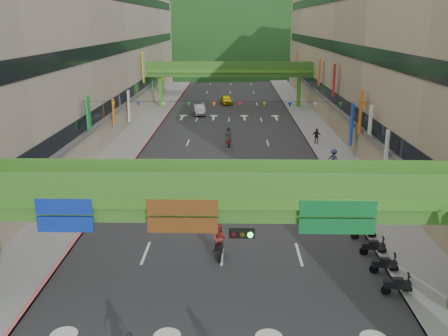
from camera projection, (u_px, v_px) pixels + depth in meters
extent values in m
cube|color=#28282B|center=(229.00, 125.00, 65.66)|extent=(18.00, 140.00, 0.02)
cube|color=gray|center=(145.00, 125.00, 65.85)|extent=(4.00, 140.00, 0.15)
cube|color=gray|center=(312.00, 125.00, 65.44)|extent=(4.00, 140.00, 0.15)
cube|color=#CC5959|center=(160.00, 124.00, 65.81)|extent=(0.20, 140.00, 0.18)
cube|color=gray|center=(298.00, 125.00, 65.48)|extent=(0.20, 140.00, 0.18)
cube|color=#9E937F|center=(80.00, 51.00, 63.35)|extent=(12.00, 95.00, 19.00)
cube|color=black|center=(129.00, 93.00, 64.72)|extent=(0.08, 90.25, 1.40)
cube|color=black|center=(127.00, 46.00, 63.04)|extent=(0.08, 90.25, 1.40)
cube|color=gray|center=(380.00, 52.00, 62.65)|extent=(12.00, 95.00, 19.00)
cube|color=black|center=(329.00, 94.00, 64.25)|extent=(0.08, 90.25, 1.40)
cube|color=black|center=(332.00, 46.00, 62.57)|extent=(0.08, 90.25, 1.40)
cube|color=#4C9E2D|center=(219.00, 196.00, 21.83)|extent=(28.00, 2.20, 0.50)
cube|color=#387223|center=(219.00, 208.00, 22.00)|extent=(28.00, 1.76, 0.70)
cube|color=#387223|center=(218.00, 186.00, 20.61)|extent=(28.00, 0.12, 1.10)
cube|color=#387223|center=(219.00, 171.00, 22.60)|extent=(28.00, 0.12, 1.10)
cube|color=navy|center=(65.00, 216.00, 21.08)|extent=(2.40, 0.12, 1.50)
cube|color=#593314|center=(183.00, 217.00, 20.99)|extent=(3.00, 0.12, 1.50)
cube|color=#0C5926|center=(337.00, 218.00, 20.87)|extent=(3.20, 0.12, 1.50)
cube|color=black|center=(242.00, 233.00, 20.98)|extent=(1.10, 0.28, 0.35)
cube|color=#4C9E2D|center=(230.00, 71.00, 78.45)|extent=(28.00, 2.20, 0.50)
cube|color=#387223|center=(230.00, 75.00, 78.62)|extent=(28.00, 1.76, 0.70)
cube|color=#4C9E2D|center=(161.00, 92.00, 79.59)|extent=(0.60, 0.60, 4.80)
cube|color=#4C9E2D|center=(299.00, 92.00, 79.19)|extent=(0.60, 0.60, 4.80)
cube|color=#387223|center=(230.00, 66.00, 77.23)|extent=(28.00, 0.12, 1.10)
cube|color=#387223|center=(230.00, 65.00, 79.22)|extent=(28.00, 0.12, 1.10)
ellipsoid|color=#1C4419|center=(188.00, 62.00, 171.50)|extent=(168.00, 140.00, 112.00)
ellipsoid|color=#1C4419|center=(298.00, 58.00, 189.97)|extent=(208.00, 176.00, 128.00)
cylinder|color=black|center=(227.00, 102.00, 44.73)|extent=(26.00, 0.03, 0.03)
cone|color=red|center=(88.00, 104.00, 45.03)|extent=(0.36, 0.36, 0.40)
cone|color=gold|center=(113.00, 104.00, 44.99)|extent=(0.36, 0.36, 0.40)
cone|color=#193FB2|center=(138.00, 104.00, 44.95)|extent=(0.36, 0.36, 0.40)
cone|color=silver|center=(164.00, 104.00, 44.91)|extent=(0.36, 0.36, 0.40)
cone|color=#198C33|center=(189.00, 104.00, 44.87)|extent=(0.36, 0.36, 0.40)
cone|color=orange|center=(214.00, 104.00, 44.82)|extent=(0.36, 0.36, 0.40)
cone|color=red|center=(239.00, 105.00, 44.78)|extent=(0.36, 0.36, 0.40)
cone|color=gold|center=(264.00, 105.00, 44.74)|extent=(0.36, 0.36, 0.40)
cone|color=#193FB2|center=(290.00, 105.00, 44.70)|extent=(0.36, 0.36, 0.40)
cone|color=silver|center=(315.00, 105.00, 44.66)|extent=(0.36, 0.36, 0.40)
cone|color=#198C33|center=(341.00, 105.00, 44.62)|extent=(0.36, 0.36, 0.40)
cone|color=orange|center=(366.00, 105.00, 44.58)|extent=(0.36, 0.36, 0.40)
cube|color=black|center=(220.00, 249.00, 28.57)|extent=(0.45, 1.32, 0.35)
cube|color=black|center=(220.00, 245.00, 28.49)|extent=(0.34, 0.57, 0.18)
cube|color=black|center=(219.00, 237.00, 28.95)|extent=(0.55, 0.10, 0.06)
cylinder|color=black|center=(219.00, 250.00, 29.18)|extent=(0.14, 0.51, 0.50)
cylinder|color=black|center=(220.00, 258.00, 28.12)|extent=(0.14, 0.51, 0.50)
imported|color=maroon|center=(220.00, 239.00, 28.38)|extent=(0.88, 0.71, 1.71)
cube|color=maroon|center=(228.00, 141.00, 54.58)|extent=(0.41, 1.32, 0.35)
cube|color=maroon|center=(228.00, 139.00, 54.51)|extent=(0.33, 0.56, 0.18)
cube|color=maroon|center=(228.00, 136.00, 54.97)|extent=(0.55, 0.09, 0.06)
cylinder|color=black|center=(228.00, 143.00, 55.19)|extent=(0.12, 0.50, 0.50)
cylinder|color=black|center=(229.00, 145.00, 54.14)|extent=(0.12, 0.50, 0.50)
imported|color=#3D3F43|center=(228.00, 135.00, 54.38)|extent=(0.93, 0.63, 1.84)
cube|color=black|center=(397.00, 284.00, 24.73)|extent=(1.33, 0.47, 0.35)
cube|color=black|center=(398.00, 280.00, 24.66)|extent=(0.58, 0.35, 0.18)
cube|color=black|center=(409.00, 275.00, 24.63)|extent=(0.11, 0.55, 0.06)
cylinder|color=black|center=(407.00, 289.00, 24.85)|extent=(0.51, 0.15, 0.50)
cylinder|color=black|center=(386.00, 290.00, 24.77)|extent=(0.51, 0.15, 0.50)
cube|color=black|center=(384.00, 264.00, 26.84)|extent=(1.33, 0.47, 0.35)
cube|color=black|center=(385.00, 259.00, 26.77)|extent=(0.58, 0.35, 0.18)
cube|color=black|center=(395.00, 255.00, 26.74)|extent=(0.11, 0.55, 0.06)
cylinder|color=black|center=(394.00, 268.00, 26.96)|extent=(0.51, 0.15, 0.50)
cylinder|color=black|center=(374.00, 269.00, 26.88)|extent=(0.51, 0.15, 0.50)
cube|color=black|center=(373.00, 246.00, 28.95)|extent=(1.33, 0.47, 0.35)
cube|color=black|center=(374.00, 242.00, 28.88)|extent=(0.58, 0.35, 0.18)
cube|color=black|center=(383.00, 238.00, 28.85)|extent=(0.11, 0.55, 0.06)
cylinder|color=black|center=(382.00, 251.00, 29.07)|extent=(0.51, 0.15, 0.50)
cylinder|color=black|center=(364.00, 251.00, 28.99)|extent=(0.51, 0.15, 0.50)
cube|color=black|center=(364.00, 231.00, 31.06)|extent=(1.33, 0.47, 0.35)
cube|color=black|center=(364.00, 227.00, 30.99)|extent=(0.58, 0.35, 0.18)
cube|color=black|center=(373.00, 223.00, 30.96)|extent=(0.11, 0.55, 0.06)
cylinder|color=black|center=(372.00, 235.00, 31.18)|extent=(0.51, 0.15, 0.50)
cylinder|color=black|center=(355.00, 236.00, 31.10)|extent=(0.51, 0.15, 0.50)
imported|color=#A9A7B0|center=(199.00, 110.00, 73.03)|extent=(2.23, 4.67, 1.48)
imported|color=yellow|center=(226.00, 100.00, 82.62)|extent=(2.35, 4.50, 1.46)
imported|color=#BC1408|center=(379.00, 182.00, 39.50)|extent=(0.93, 0.78, 1.72)
imported|color=black|center=(316.00, 137.00, 55.08)|extent=(1.07, 0.72, 1.69)
imported|color=navy|center=(334.00, 160.00, 45.52)|extent=(1.03, 0.94, 1.85)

